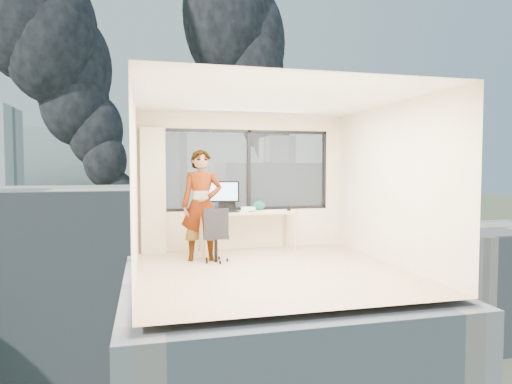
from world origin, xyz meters
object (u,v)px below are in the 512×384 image
object	(u,v)px
desk	(248,231)
chair	(216,234)
laptop	(229,206)
game_console	(249,208)
monitor	(224,196)
handbag	(259,205)
person	(202,205)

from	to	relation	value
desk	chair	bearing A→B (deg)	-131.22
laptop	chair	bearing A→B (deg)	-124.74
chair	game_console	size ratio (longest dim) A/B	3.35
desk	monitor	distance (m)	0.80
game_console	handbag	world-z (taller)	handbag
chair	monitor	bearing A→B (deg)	79.08
monitor	game_console	distance (m)	0.61
person	laptop	size ratio (longest dim) A/B	5.22
monitor	laptop	world-z (taller)	monitor
desk	laptop	world-z (taller)	laptop
chair	laptop	bearing A→B (deg)	71.69
person	monitor	distance (m)	0.85
desk	game_console	bearing A→B (deg)	71.37
chair	handbag	distance (m)	1.47
game_console	handbag	bearing A→B (deg)	-0.45
desk	chair	distance (m)	1.11
handbag	game_console	bearing A→B (deg)	142.83
desk	monitor	world-z (taller)	monitor
chair	monitor	distance (m)	1.11
monitor	game_console	xyz separation A→B (m)	(0.53, 0.18, -0.26)
chair	laptop	distance (m)	0.98
chair	game_console	bearing A→B (deg)	59.71
laptop	handbag	world-z (taller)	laptop
desk	laptop	distance (m)	0.60
laptop	person	bearing A→B (deg)	-144.36
desk	monitor	bearing A→B (deg)	171.14
person	laptop	distance (m)	0.83
chair	laptop	xyz separation A→B (m)	(0.38, 0.81, 0.40)
laptop	handbag	xyz separation A→B (m)	(0.62, 0.20, -0.02)
desk	game_console	xyz separation A→B (m)	(0.08, 0.24, 0.41)
handbag	laptop	bearing A→B (deg)	-179.79
monitor	handbag	xyz separation A→B (m)	(0.71, 0.11, -0.20)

